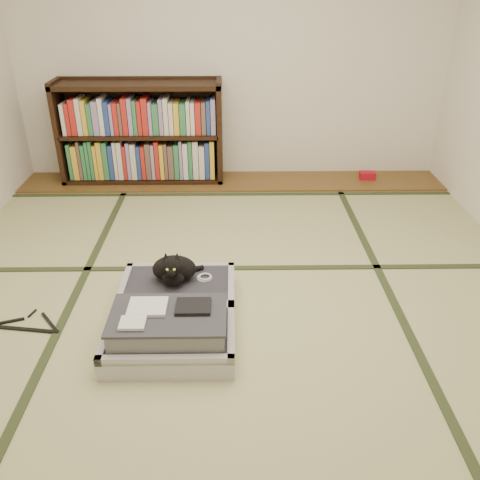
{
  "coord_description": "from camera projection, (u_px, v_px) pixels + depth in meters",
  "views": [
    {
      "loc": [
        0.01,
        -2.6,
        1.83
      ],
      "look_at": [
        0.05,
        0.35,
        0.25
      ],
      "focal_mm": 38.0,
      "sensor_mm": 36.0,
      "label": 1
    }
  ],
  "objects": [
    {
      "name": "cat",
      "position": [
        174.0,
        269.0,
        3.06
      ],
      "size": [
        0.31,
        0.31,
        0.25
      ],
      "color": "black",
      "rests_on": "suitcase"
    },
    {
      "name": "cable_coil",
      "position": [
        205.0,
        277.0,
        3.14
      ],
      "size": [
        0.1,
        0.1,
        0.02
      ],
      "color": "white",
      "rests_on": "suitcase"
    },
    {
      "name": "room_shell",
      "position": [
        231.0,
        54.0,
        2.46
      ],
      "size": [
        4.5,
        4.5,
        4.5
      ],
      "color": "white",
      "rests_on": "ground"
    },
    {
      "name": "bookcase",
      "position": [
        141.0,
        135.0,
        4.75
      ],
      "size": [
        1.52,
        0.35,
        0.97
      ],
      "color": "black",
      "rests_on": "wood_strip"
    },
    {
      "name": "floor",
      "position": [
        233.0,
        302.0,
        3.15
      ],
      "size": [
        4.5,
        4.5,
        0.0
      ],
      "primitive_type": "plane",
      "color": "#BDBB7E",
      "rests_on": "ground"
    },
    {
      "name": "tatami_borders",
      "position": [
        233.0,
        261.0,
        3.59
      ],
      "size": [
        4.0,
        4.5,
        0.01
      ],
      "color": "#2D381E",
      "rests_on": "ground"
    },
    {
      "name": "hanger",
      "position": [
        25.0,
        325.0,
        2.93
      ],
      "size": [
        0.45,
        0.23,
        0.01
      ],
      "color": "black",
      "rests_on": "floor"
    },
    {
      "name": "red_item",
      "position": [
        367.0,
        175.0,
        4.93
      ],
      "size": [
        0.16,
        0.1,
        0.07
      ],
      "primitive_type": "cube",
      "rotation": [
        0.0,
        0.0,
        -0.06
      ],
      "color": "#A80D1C",
      "rests_on": "wood_strip"
    },
    {
      "name": "suitcase",
      "position": [
        173.0,
        316.0,
        2.87
      ],
      "size": [
        0.69,
        0.92,
        0.27
      ],
      "color": "#BAB9BE",
      "rests_on": "floor"
    },
    {
      "name": "wood_strip",
      "position": [
        232.0,
        182.0,
        4.91
      ],
      "size": [
        4.0,
        0.5,
        0.02
      ],
      "primitive_type": "cube",
      "color": "brown",
      "rests_on": "ground"
    }
  ]
}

